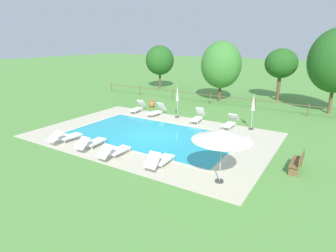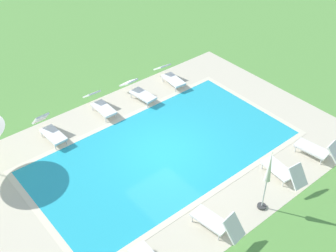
{
  "view_description": "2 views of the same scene",
  "coord_description": "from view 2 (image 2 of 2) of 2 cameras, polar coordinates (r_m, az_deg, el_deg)",
  "views": [
    {
      "loc": [
        9.79,
        -13.87,
        5.84
      ],
      "look_at": [
        0.84,
        0.5,
        0.6
      ],
      "focal_mm": 29.95,
      "sensor_mm": 36.0,
      "label": 1
    },
    {
      "loc": [
        8.16,
        10.09,
        11.37
      ],
      "look_at": [
        -0.62,
        -0.44,
        0.74
      ],
      "focal_mm": 45.93,
      "sensor_mm": 36.0,
      "label": 2
    }
  ],
  "objects": [
    {
      "name": "sun_lounger_north_end",
      "position": [
        21.26,
        0.28,
        6.63
      ],
      "size": [
        0.8,
        2.07,
        0.81
      ],
      "color": "white",
      "rests_on": "ground"
    },
    {
      "name": "sun_lounger_south_end",
      "position": [
        20.15,
        -3.91,
        4.6
      ],
      "size": [
        0.78,
        2.07,
        0.8
      ],
      "color": "white",
      "rests_on": "ground"
    },
    {
      "name": "patio_umbrella_closed_row_west",
      "position": [
        14.37,
        13.15,
        -6.13
      ],
      "size": [
        0.32,
        0.32,
        2.54
      ],
      "color": "#383838",
      "rests_on": "ground"
    },
    {
      "name": "swimming_pool_water",
      "position": [
        17.25,
        -0.65,
        -3.42
      ],
      "size": [
        10.37,
        5.5,
        0.01
      ],
      "primitive_type": "cube",
      "color": "#23A8C1",
      "rests_on": "ground"
    },
    {
      "name": "pool_coping_rim",
      "position": [
        17.24,
        -0.65,
        -3.41
      ],
      "size": [
        10.85,
        5.98,
        0.01
      ],
      "color": "beige",
      "rests_on": "ground"
    },
    {
      "name": "pool_deck_paving",
      "position": [
        17.25,
        -0.65,
        -3.42
      ],
      "size": [
        14.67,
        9.81,
        0.01
      ],
      "primitive_type": "cube",
      "color": "beige",
      "rests_on": "ground"
    },
    {
      "name": "ground_plane",
      "position": [
        17.25,
        -0.65,
        -3.43
      ],
      "size": [
        160.0,
        160.0,
        0.0
      ],
      "primitive_type": "plane",
      "color": "#599342"
    },
    {
      "name": "sun_lounger_south_mid",
      "position": [
        18.36,
        -15.44,
        -0.53
      ],
      "size": [
        0.68,
        1.93,
        0.94
      ],
      "color": "white",
      "rests_on": "ground"
    },
    {
      "name": "sun_lounger_south_far",
      "position": [
        17.72,
        19.38,
        -3.06
      ],
      "size": [
        0.85,
        1.96,
        0.96
      ],
      "color": "white",
      "rests_on": "ground"
    },
    {
      "name": "sun_lounger_north_mid",
      "position": [
        19.46,
        -8.99,
        2.86
      ],
      "size": [
        0.65,
        2.02,
        0.83
      ],
      "color": "white",
      "rests_on": "ground"
    },
    {
      "name": "sun_lounger_north_far",
      "position": [
        14.31,
        6.51,
        -12.61
      ],
      "size": [
        0.84,
        1.9,
        1.0
      ],
      "color": "white",
      "rests_on": "ground"
    },
    {
      "name": "sun_lounger_south_near_corner",
      "position": [
        16.41,
        15.09,
        -5.79
      ],
      "size": [
        0.81,
        1.9,
        1.0
      ],
      "color": "white",
      "rests_on": "ground"
    }
  ]
}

